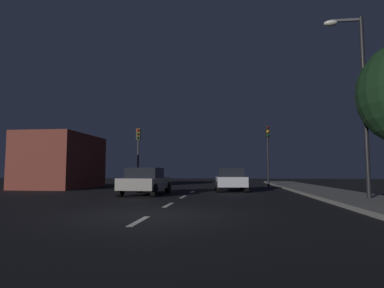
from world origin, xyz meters
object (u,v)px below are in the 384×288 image
car_stopped_ahead (231,179)px  car_adjacent_lane (146,181)px  traffic_signal_left (138,146)px  traffic_signal_right (268,144)px  street_lamp_right (359,90)px

car_stopped_ahead → car_adjacent_lane: bearing=-140.4°
traffic_signal_left → traffic_signal_right: (10.26, 0.00, 0.04)m
car_stopped_ahead → street_lamp_right: size_ratio=0.51×
traffic_signal_left → car_stopped_ahead: size_ratio=1.18×
car_stopped_ahead → car_adjacent_lane: size_ratio=0.97×
car_stopped_ahead → street_lamp_right: street_lamp_right is taller
street_lamp_right → traffic_signal_left: bearing=138.2°
traffic_signal_left → street_lamp_right: size_ratio=0.61×
traffic_signal_right → street_lamp_right: size_ratio=0.61×
traffic_signal_right → car_adjacent_lane: bearing=-130.5°
traffic_signal_right → car_stopped_ahead: 6.28m
car_stopped_ahead → car_adjacent_lane: car_stopped_ahead is taller
car_stopped_ahead → street_lamp_right: (5.29, -6.37, 3.85)m
traffic_signal_right → car_adjacent_lane: (-7.33, -8.59, -2.61)m
car_stopped_ahead → traffic_signal_right: bearing=59.5°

